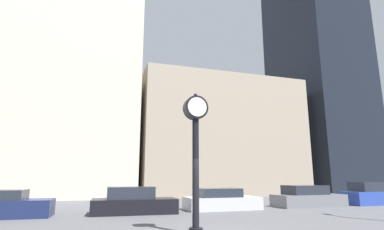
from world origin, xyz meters
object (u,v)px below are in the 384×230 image
car_silver (221,200)px  car_blue (370,195)px  car_grey (308,198)px  car_black (134,202)px  street_clock (196,145)px

car_silver → car_blue: car_blue is taller
car_grey → car_blue: bearing=-1.9°
car_grey → car_blue: 5.11m
car_black → car_grey: car_black is taller
car_black → car_grey: bearing=5.4°
car_silver → car_blue: bearing=-0.5°
car_black → car_silver: car_black is taller
street_clock → car_black: bearing=101.6°
car_black → car_blue: 16.39m
car_black → car_blue: (16.38, 0.38, 0.07)m
car_blue → car_silver: bearing=179.0°
car_black → car_blue: car_blue is taller
street_clock → car_grey: bearing=34.9°
car_blue → street_clock: bearing=-156.1°
car_blue → car_grey: bearing=178.3°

